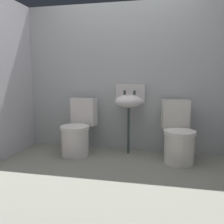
% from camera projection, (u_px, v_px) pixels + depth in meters
% --- Properties ---
extents(ground_plane, '(3.38, 2.78, 0.08)m').
position_uv_depth(ground_plane, '(106.00, 186.00, 2.54)').
color(ground_plane, gray).
extents(wall_back, '(3.38, 0.10, 2.14)m').
position_uv_depth(wall_back, '(125.00, 78.00, 3.57)').
color(wall_back, '#AEB2B4').
rests_on(wall_back, ground).
extents(toilet_left, '(0.45, 0.63, 0.78)m').
position_uv_depth(toilet_left, '(78.00, 132.00, 3.42)').
color(toilet_left, white).
rests_on(toilet_left, ground).
extents(toilet_right, '(0.47, 0.64, 0.78)m').
position_uv_depth(toilet_right, '(178.00, 137.00, 3.14)').
color(toilet_right, white).
rests_on(toilet_right, ground).
extents(sink, '(0.42, 0.35, 0.99)m').
position_uv_depth(sink, '(129.00, 101.00, 3.40)').
color(sink, '#364245').
rests_on(sink, ground).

